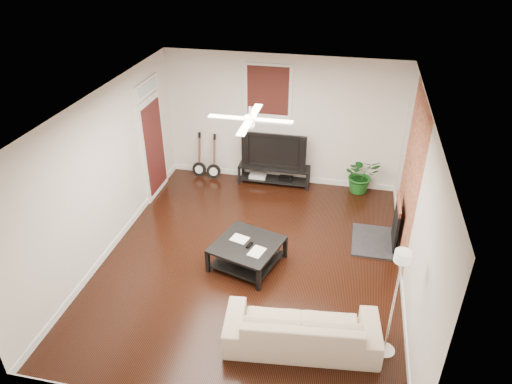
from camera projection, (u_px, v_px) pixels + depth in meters
room at (251, 191)px, 7.41m from camera, size 5.01×6.01×2.81m
brick_accent at (411, 177)px, 7.80m from camera, size 0.02×2.20×2.80m
fireplace at (385, 222)px, 8.33m from camera, size 0.80×1.10×0.92m
window_back at (268, 95)px, 9.69m from camera, size 1.00×0.06×1.30m
door_left at (153, 138)px, 9.53m from camera, size 0.08×1.00×2.50m
tv_stand at (274, 175)px, 10.37m from camera, size 1.55×0.41×0.43m
tv at (275, 149)px, 10.08m from camera, size 1.39×0.18×0.80m
coffee_table at (247, 254)px, 7.94m from camera, size 1.27×1.27×0.43m
sofa at (302, 327)px, 6.40m from camera, size 2.17×1.04×0.61m
floor_lamp at (393, 305)px, 6.01m from camera, size 0.31×0.31×1.71m
potted_plant at (361, 175)px, 9.97m from camera, size 0.87×0.81×0.82m
guitar_left at (198, 156)px, 10.51m from camera, size 0.33×0.24×1.03m
guitar_right at (213, 158)px, 10.42m from camera, size 0.33×0.24×1.03m
ceiling_fan at (250, 119)px, 6.80m from camera, size 1.24×1.24×0.32m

